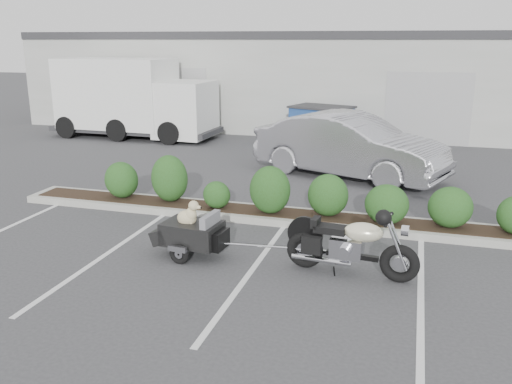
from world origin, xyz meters
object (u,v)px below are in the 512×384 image
(pet_trailer, at_px, (192,232))
(sedan, at_px, (349,146))
(motorcycle, at_px, (351,246))
(delivery_truck, at_px, (134,100))
(dumpster, at_px, (321,125))

(pet_trailer, xyz_separation_m, sedan, (1.93, 6.56, 0.44))
(motorcycle, bearing_deg, delivery_truck, 137.99)
(dumpster, xyz_separation_m, delivery_truck, (-7.24, -0.59, 0.74))
(pet_trailer, height_order, delivery_truck, delivery_truck)
(dumpster, bearing_deg, motorcycle, -59.80)
(motorcycle, distance_m, dumpster, 11.48)
(motorcycle, relative_size, sedan, 0.41)
(motorcycle, relative_size, delivery_truck, 0.33)
(sedan, bearing_deg, dumpster, 39.58)
(pet_trailer, height_order, dumpster, dumpster)
(dumpster, height_order, delivery_truck, delivery_truck)
(pet_trailer, bearing_deg, dumpster, 93.89)
(pet_trailer, relative_size, delivery_truck, 0.27)
(sedan, bearing_deg, motorcycle, -151.94)
(pet_trailer, bearing_deg, motorcycle, 5.17)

